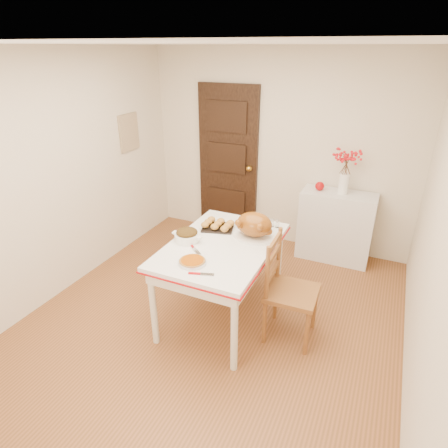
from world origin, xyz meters
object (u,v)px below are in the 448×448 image
at_px(sideboard, 335,226).
at_px(chair_oak, 292,290).
at_px(kitchen_table, 222,281).
at_px(pumpkin_pie, 192,261).
at_px(turkey_platter, 254,226).

height_order(sideboard, chair_oak, chair_oak).
bearing_deg(kitchen_table, pumpkin_pie, -100.12).
bearing_deg(chair_oak, turkey_platter, 60.72).
bearing_deg(sideboard, chair_oak, -93.66).
xyz_separation_m(turkey_platter, pumpkin_pie, (-0.31, -0.66, -0.10)).
relative_size(sideboard, turkey_platter, 2.21).
bearing_deg(turkey_platter, kitchen_table, -123.71).
xyz_separation_m(kitchen_table, turkey_platter, (0.23, 0.24, 0.54)).
bearing_deg(turkey_platter, pumpkin_pie, -104.34).
relative_size(sideboard, chair_oak, 0.88).
xyz_separation_m(kitchen_table, pumpkin_pie, (-0.08, -0.43, 0.43)).
bearing_deg(sideboard, pumpkin_pie, -112.98).
xyz_separation_m(sideboard, chair_oak, (-0.11, -1.65, 0.06)).
bearing_deg(kitchen_table, sideboard, 63.99).
distance_m(kitchen_table, pumpkin_pie, 0.61).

